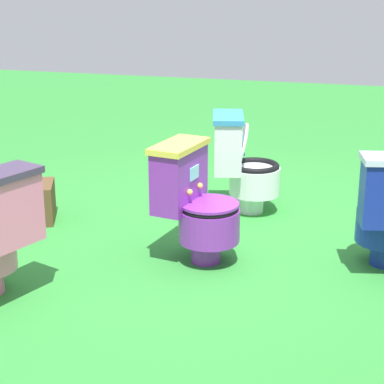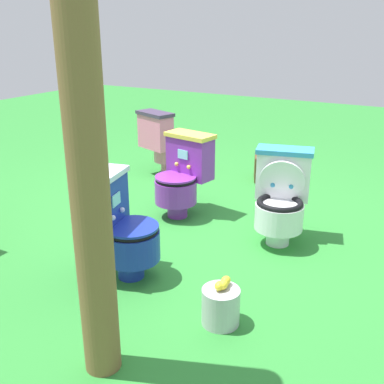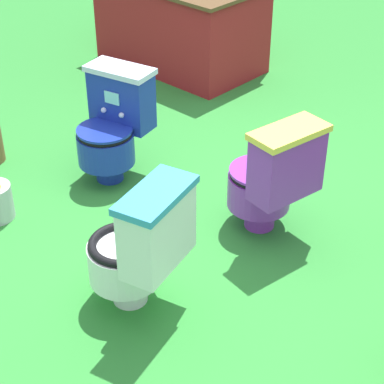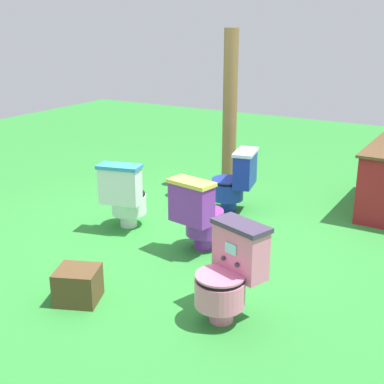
# 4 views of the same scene
# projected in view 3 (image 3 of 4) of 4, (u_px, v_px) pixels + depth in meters

# --- Properties ---
(ground) EXTENTS (14.00, 14.00, 0.00)m
(ground) POSITION_uv_depth(u_px,v_px,m) (227.00, 230.00, 3.95)
(ground) COLOR #2D8433
(toilet_purple) EXTENTS (0.55, 0.48, 0.73)m
(toilet_purple) POSITION_uv_depth(u_px,v_px,m) (271.00, 178.00, 3.74)
(toilet_purple) COLOR purple
(toilet_purple) RESTS_ON ground
(toilet_white) EXTENTS (0.57, 0.51, 0.73)m
(toilet_white) POSITION_uv_depth(u_px,v_px,m) (139.00, 246.00, 3.22)
(toilet_white) COLOR white
(toilet_white) RESTS_ON ground
(toilet_blue) EXTENTS (0.50, 0.57, 0.73)m
(toilet_blue) POSITION_uv_depth(u_px,v_px,m) (113.00, 125.00, 4.28)
(toilet_blue) COLOR #192D9E
(toilet_blue) RESTS_ON ground
(vendor_table) EXTENTS (1.46, 0.86, 0.85)m
(vendor_table) POSITION_uv_depth(u_px,v_px,m) (180.00, 22.00, 5.86)
(vendor_table) COLOR maroon
(vendor_table) RESTS_ON ground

